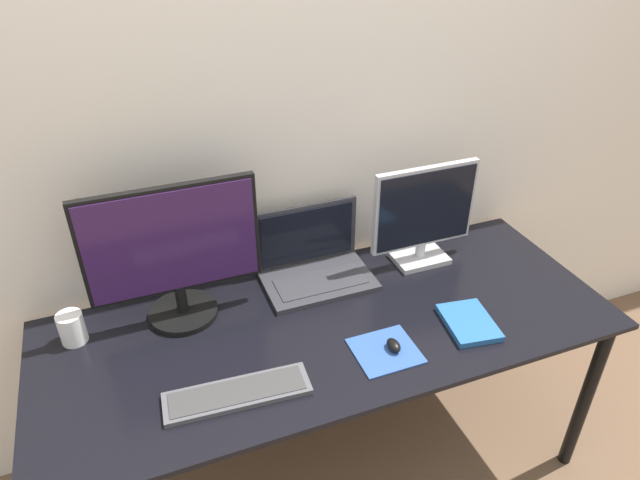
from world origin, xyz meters
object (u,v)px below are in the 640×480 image
Objects in this scene: mouse at (394,345)px; laptop at (314,262)px; monitor_left at (174,253)px; keyboard at (237,393)px; monitor_right at (424,215)px; book at (469,322)px; mug at (72,328)px.

laptop is at bearing 101.25° from mouse.
monitor_left is at bearing 144.62° from mouse.
keyboard is (-0.39, -0.45, -0.05)m from laptop.
monitor_left reaches higher than monitor_right.
keyboard is at bearing -153.14° from monitor_right.
mouse is (0.48, 0.01, 0.01)m from keyboard.
monitor_right is 0.54m from mouse.
monitor_right is 0.43m from laptop.
laptop is 0.60m from keyboard.
mouse is at bearing -176.64° from book.
mouse is at bearing 0.61° from keyboard.
mouse is 0.28× the size of book.
mouse is (0.56, -0.40, -0.22)m from monitor_left.
book is at bearing -24.50° from monitor_left.
book is at bearing -49.53° from laptop.
mouse is 0.98m from mug.
mug is (-0.89, 0.39, 0.03)m from mouse.
mug is at bearing -179.73° from monitor_right.
laptop is 1.77× the size of book.
book is (0.28, 0.02, -0.01)m from mouse.
monitor_left is 0.72m from mouse.
mug is at bearing -176.24° from laptop.
keyboard is at bearing -79.02° from monitor_left.
monitor_left is 0.47m from keyboard.
keyboard is 0.57m from mug.
mug is (-0.81, -0.05, -0.01)m from laptop.
monitor_right is 3.90× the size of mug.
laptop is at bearing 5.72° from monitor_left.
keyboard is 0.76m from book.
book is (0.37, -0.43, -0.05)m from laptop.
laptop is (0.47, 0.05, -0.18)m from monitor_left.
keyboard is (-0.80, -0.40, -0.18)m from monitor_right.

